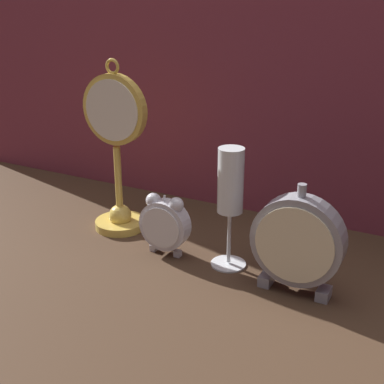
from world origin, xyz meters
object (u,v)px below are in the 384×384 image
Objects in this scene: pocket_watch_on_stand at (117,158)px; mantel_clock_silver at (298,242)px; champagne_flute at (230,190)px; alarm_clock_twin_bell at (165,222)px.

mantel_clock_silver is (0.39, -0.07, -0.06)m from pocket_watch_on_stand.
pocket_watch_on_stand is at bearing 171.08° from champagne_flute.
alarm_clock_twin_bell is 0.62× the size of mantel_clock_silver.
alarm_clock_twin_bell is at bearing 176.21° from mantel_clock_silver.
alarm_clock_twin_bell is at bearing -172.35° from champagne_flute.
mantel_clock_silver is (0.25, -0.02, 0.03)m from alarm_clock_twin_bell.
pocket_watch_on_stand is 2.94× the size of alarm_clock_twin_bell.
mantel_clock_silver is at bearing -3.79° from alarm_clock_twin_bell.
mantel_clock_silver is 0.14m from champagne_flute.
pocket_watch_on_stand reaches higher than champagne_flute.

